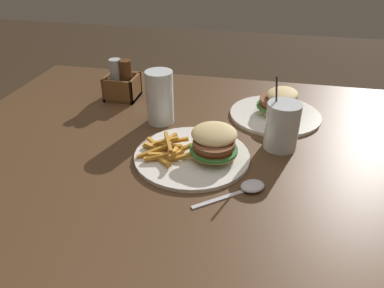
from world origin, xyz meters
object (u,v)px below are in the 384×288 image
at_px(meal_plate_far, 277,108).
at_px(spoon, 250,187).
at_px(juice_glass, 282,128).
at_px(meal_plate_near, 200,150).
at_px(beer_glass, 160,99).
at_px(condiment_caddy, 122,84).

bearing_deg(meal_plate_far, spoon, -97.53).
bearing_deg(spoon, juice_glass, 34.46).
xyz_separation_m(juice_glass, meal_plate_far, (-0.01, 0.18, -0.03)).
distance_m(meal_plate_near, juice_glass, 0.22).
bearing_deg(meal_plate_near, spoon, -37.76).
height_order(beer_glass, meal_plate_far, beer_glass).
bearing_deg(beer_glass, spoon, -44.24).
xyz_separation_m(meal_plate_far, condiment_caddy, (-0.51, 0.04, 0.02)).
height_order(juice_glass, meal_plate_far, juice_glass).
bearing_deg(meal_plate_near, juice_glass, 26.90).
relative_size(spoon, condiment_caddy, 1.21).
height_order(meal_plate_near, juice_glass, juice_glass).
relative_size(juice_glass, meal_plate_far, 0.71).
height_order(meal_plate_near, meal_plate_far, same).
bearing_deg(meal_plate_near, condiment_caddy, 135.77).
distance_m(spoon, meal_plate_far, 0.39).
xyz_separation_m(beer_glass, condiment_caddy, (-0.18, 0.14, -0.02)).
bearing_deg(meal_plate_far, condiment_caddy, 175.90).
relative_size(meal_plate_far, condiment_caddy, 2.09).
relative_size(beer_glass, condiment_caddy, 1.19).
bearing_deg(juice_glass, meal_plate_far, 93.88).
bearing_deg(juice_glass, spoon, -107.41).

